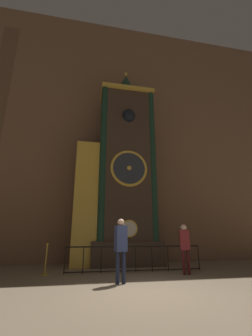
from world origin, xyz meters
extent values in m
plane|color=#847056|center=(0.00, 0.00, 0.00)|extent=(28.00, 28.00, 0.00)
cube|color=#846047|center=(0.00, 6.54, 7.73)|extent=(24.00, 0.30, 15.46)
cube|color=#423328|center=(0.49, 5.15, 0.54)|extent=(3.35, 1.61, 1.08)
cube|color=#423328|center=(0.49, 5.15, 5.11)|extent=(2.68, 1.40, 8.07)
cube|color=gold|center=(0.49, 5.04, 9.04)|extent=(2.89, 1.54, 0.20)
cylinder|color=gold|center=(0.49, 4.42, 1.63)|extent=(0.77, 0.05, 0.77)
cylinder|color=silver|center=(0.49, 4.39, 1.63)|extent=(0.63, 0.03, 0.63)
cylinder|color=gold|center=(0.49, 4.42, 4.47)|extent=(1.82, 0.07, 1.82)
cylinder|color=#2D333D|center=(0.49, 4.37, 4.47)|extent=(1.57, 0.04, 1.57)
cylinder|color=gold|center=(0.49, 4.35, 4.47)|extent=(0.22, 0.03, 0.22)
cube|color=black|center=(0.49, 4.94, 7.37)|extent=(0.88, 0.42, 0.88)
sphere|color=black|center=(0.49, 4.51, 7.37)|extent=(0.71, 0.71, 0.71)
cylinder|color=#193828|center=(-0.78, 4.55, 5.11)|extent=(0.34, 0.34, 8.07)
cylinder|color=#193828|center=(1.76, 4.55, 5.11)|extent=(0.34, 0.34, 8.07)
cylinder|color=gold|center=(0.49, 5.15, 9.29)|extent=(0.97, 0.97, 0.30)
cone|color=#1C3D2C|center=(0.49, 5.15, 9.94)|extent=(0.93, 0.93, 1.00)
sphere|color=gold|center=(0.49, 5.15, 10.56)|extent=(0.20, 0.20, 0.20)
cube|color=brown|center=(-1.46, 5.20, 2.88)|extent=(1.13, 1.19, 5.76)
cube|color=gold|center=(-1.46, 4.59, 2.88)|extent=(1.18, 0.06, 5.76)
cylinder|color=black|center=(-2.17, 3.16, 0.47)|extent=(0.04, 0.04, 0.94)
cylinder|color=black|center=(-1.51, 3.16, 0.47)|extent=(0.04, 0.04, 0.94)
cylinder|color=black|center=(-0.86, 3.16, 0.47)|extent=(0.04, 0.04, 0.94)
cylinder|color=black|center=(-0.20, 3.16, 0.47)|extent=(0.04, 0.04, 0.94)
cylinder|color=black|center=(0.46, 3.16, 0.47)|extent=(0.04, 0.04, 0.94)
cylinder|color=black|center=(1.12, 3.16, 0.47)|extent=(0.04, 0.04, 0.94)
cylinder|color=black|center=(1.78, 3.16, 0.47)|extent=(0.04, 0.04, 0.94)
cylinder|color=black|center=(2.43, 3.16, 0.47)|extent=(0.04, 0.04, 0.94)
cylinder|color=black|center=(3.09, 3.16, 0.47)|extent=(0.04, 0.04, 0.94)
cylinder|color=black|center=(0.46, 3.16, 0.92)|extent=(5.26, 0.05, 0.05)
cylinder|color=black|center=(0.46, 3.16, 0.06)|extent=(5.26, 0.04, 0.04)
cylinder|color=#1B213A|center=(-0.58, 1.11, 0.43)|extent=(0.11, 0.11, 0.86)
cylinder|color=#1B213A|center=(-0.40, 1.11, 0.43)|extent=(0.11, 0.11, 0.86)
cube|color=navy|center=(-0.49, 1.11, 1.24)|extent=(0.39, 0.30, 0.74)
sphere|color=tan|center=(-0.49, 1.11, 1.70)|extent=(0.21, 0.21, 0.21)
cylinder|color=#461518|center=(1.99, 2.21, 0.41)|extent=(0.11, 0.11, 0.82)
cylinder|color=#461518|center=(2.17, 2.21, 0.41)|extent=(0.11, 0.11, 0.82)
cube|color=maroon|center=(2.08, 2.21, 1.17)|extent=(0.39, 0.31, 0.69)
sphere|color=beige|center=(2.08, 2.21, 1.61)|extent=(0.22, 0.22, 0.22)
cylinder|color=#B28E33|center=(-2.82, 3.17, 0.02)|extent=(0.28, 0.28, 0.04)
cylinder|color=#B28E33|center=(-2.82, 3.17, 0.49)|extent=(0.06, 0.06, 0.99)
sphere|color=#B28E33|center=(-2.82, 3.17, 1.03)|extent=(0.09, 0.09, 0.09)
camera|label=1|loc=(-1.73, -5.82, 1.31)|focal=24.00mm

